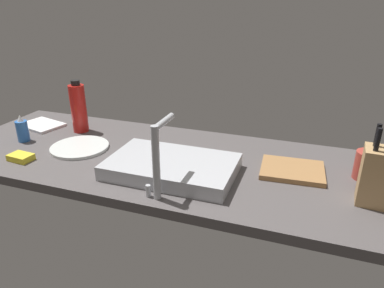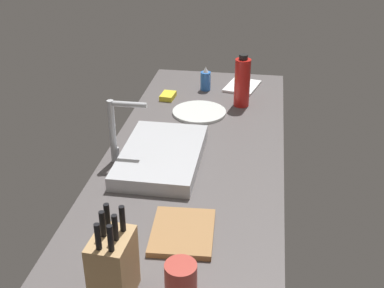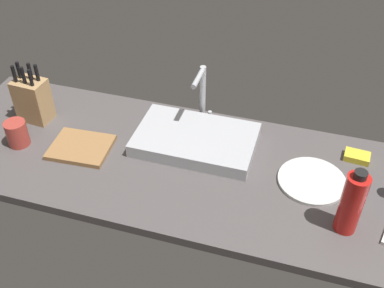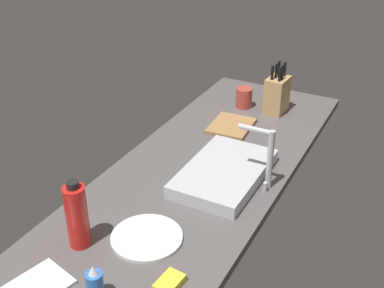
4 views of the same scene
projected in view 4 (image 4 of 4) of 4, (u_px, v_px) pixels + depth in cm
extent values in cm
cube|color=#514C4C|center=(198.00, 176.00, 196.50)|extent=(193.55, 66.33, 3.50)
cube|color=#B7BABF|center=(224.00, 173.00, 190.68)|extent=(44.79, 28.03, 5.13)
cylinder|color=#B7BABF|center=(270.00, 160.00, 180.80)|extent=(2.40, 2.40, 24.08)
cylinder|color=#B7BABF|center=(255.00, 130.00, 177.99)|extent=(2.00, 12.91, 2.00)
cylinder|color=#B7BABF|center=(265.00, 187.00, 183.04)|extent=(1.60, 1.60, 4.00)
cube|color=tan|center=(277.00, 95.00, 239.83)|extent=(12.94, 9.88, 17.75)
cylinder|color=black|center=(279.00, 68.00, 237.56)|extent=(1.49, 1.49, 6.83)
cylinder|color=black|center=(285.00, 69.00, 236.29)|extent=(1.49, 1.49, 6.83)
cylinder|color=black|center=(276.00, 71.00, 234.54)|extent=(1.49, 1.49, 6.83)
cylinder|color=black|center=(282.00, 72.00, 232.57)|extent=(1.49, 1.49, 6.83)
cylinder|color=black|center=(272.00, 73.00, 232.07)|extent=(1.49, 1.49, 6.83)
cylinder|color=black|center=(280.00, 74.00, 230.26)|extent=(1.49, 1.49, 6.83)
cube|color=#9E7042|center=(231.00, 126.00, 228.69)|extent=(23.03, 19.30, 1.80)
cylinder|color=blue|center=(95.00, 286.00, 136.68)|extent=(4.95, 4.95, 9.06)
cone|color=silver|center=(93.00, 270.00, 133.76)|extent=(2.72, 2.72, 2.80)
cylinder|color=red|center=(77.00, 217.00, 153.52)|extent=(7.03, 7.03, 21.73)
cylinder|color=black|center=(73.00, 185.00, 147.64)|extent=(3.87, 3.87, 2.20)
cylinder|color=silver|center=(147.00, 237.00, 160.53)|extent=(23.61, 23.61, 1.20)
cylinder|color=#B23D33|center=(244.00, 98.00, 246.63)|extent=(8.04, 8.04, 9.94)
cube|color=yellow|center=(169.00, 283.00, 142.20)|extent=(9.48, 6.74, 2.40)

